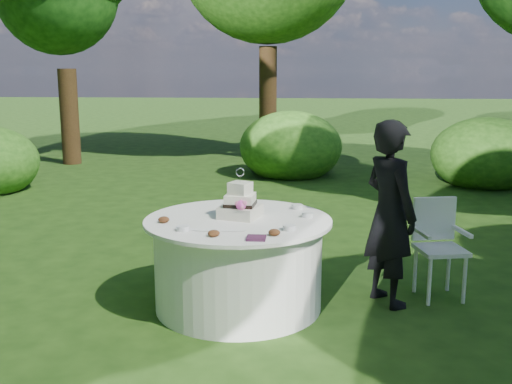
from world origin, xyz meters
TOP-DOWN VIEW (x-y plane):
  - ground at (0.00, 0.00)m, footprint 80.00×80.00m
  - napkins at (0.20, -0.60)m, footprint 0.14×0.14m
  - feather_plume at (-0.13, -0.39)m, footprint 0.48×0.07m
  - guest at (1.27, 0.20)m, footprint 0.62×0.69m
  - table at (0.00, 0.00)m, footprint 1.56×1.56m
  - cake at (0.01, 0.05)m, footprint 0.38×0.38m
  - chair at (1.73, 0.42)m, footprint 0.47×0.46m
  - votives at (0.28, -0.06)m, footprint 1.05×0.92m
  - petal_cups at (-0.12, -0.41)m, footprint 1.00×0.47m

SIDE VIEW (x-z plane):
  - ground at x=0.00m, z-range 0.00..0.00m
  - table at x=0.00m, z-range 0.00..0.77m
  - chair at x=1.73m, z-range 0.08..0.95m
  - feather_plume at x=-0.13m, z-range 0.77..0.78m
  - napkins at x=0.20m, z-range 0.77..0.79m
  - votives at x=0.28m, z-range 0.77..0.81m
  - guest at x=1.27m, z-range 0.00..1.59m
  - petal_cups at x=-0.12m, z-range 0.77..0.82m
  - cake at x=0.01m, z-range 0.67..1.09m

